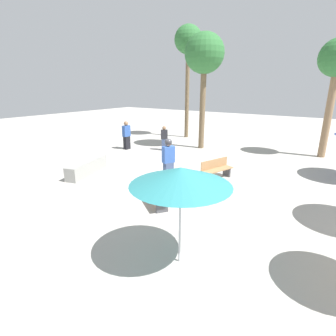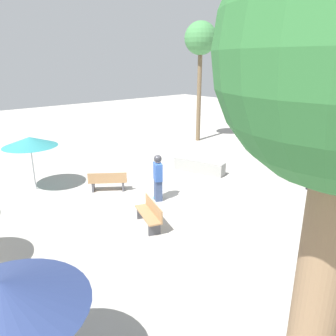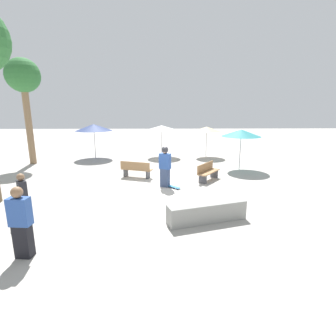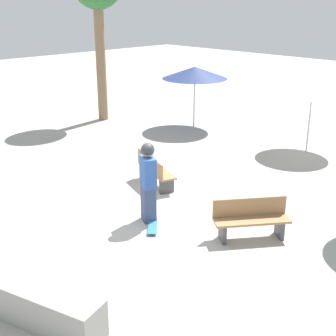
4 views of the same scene
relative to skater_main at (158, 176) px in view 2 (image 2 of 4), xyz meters
name	(u,v)px [view 2 (image 2 of 4)]	position (x,y,z in m)	size (l,w,h in m)	color
ground_plane	(160,200)	(-0.10, -0.03, -1.00)	(60.00, 60.00, 0.00)	#ADA8A0
skater_main	(158,176)	(0.00, 0.00, 0.00)	(0.56, 0.47, 1.86)	#38476B
skateboard	(157,195)	(0.35, -0.20, -0.94)	(0.71, 0.70, 0.07)	teal
concrete_ledge	(199,166)	(1.30, -3.68, -0.69)	(2.62, 1.29, 0.62)	gray
bench_near	(150,214)	(-1.46, 1.55, -0.58)	(1.66, 0.94, 0.85)	#47474C
bench_far	(108,181)	(2.11, 1.00, -0.58)	(1.30, 1.55, 0.85)	#47474C
shade_umbrella_navy	(1,295)	(-4.85, 6.80, 1.12)	(2.49, 2.49, 2.35)	#B7B7BC
shade_umbrella_teal	(30,142)	(4.32, 3.25, 1.09)	(2.20, 2.20, 2.29)	#B7B7BC
palm_tree_right	(201,41)	(6.08, -8.51, 5.40)	(2.05, 2.05, 7.61)	brown
bystander_watching	(314,170)	(-3.48, -5.61, -0.11)	(0.51, 0.31, 1.79)	black
bystander_far	(314,194)	(-4.57, -3.42, -0.23)	(0.44, 0.47, 1.54)	#38476B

